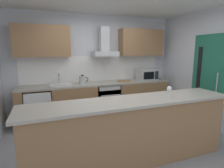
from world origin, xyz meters
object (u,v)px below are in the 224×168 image
object	(u,v)px
refrigerator	(39,107)
microwave	(147,75)
kettle	(82,80)
range_hood	(104,47)
wine_glass	(169,89)
chopping_board	(124,81)
sink	(60,84)
oven	(106,99)

from	to	relation	value
refrigerator	microwave	size ratio (longest dim) A/B	1.70
refrigerator	kettle	bearing A→B (deg)	-1.75
kettle	range_hood	world-z (taller)	range_hood
refrigerator	microwave	xyz separation A→B (m)	(2.81, -0.03, 0.62)
wine_glass	chopping_board	xyz separation A→B (m)	(0.18, 2.05, -0.21)
sink	chopping_board	xyz separation A→B (m)	(1.63, -0.03, -0.02)
refrigerator	chopping_board	bearing A→B (deg)	-0.57
refrigerator	wine_glass	size ratio (longest dim) A/B	4.78
kettle	sink	bearing A→B (deg)	175.11
range_hood	kettle	bearing A→B (deg)	-165.17
range_hood	wine_glass	size ratio (longest dim) A/B	4.05
oven	sink	size ratio (longest dim) A/B	1.60
refrigerator	microwave	world-z (taller)	microwave
range_hood	chopping_board	world-z (taller)	range_hood
oven	range_hood	xyz separation A→B (m)	(0.00, 0.13, 1.33)
microwave	wine_glass	world-z (taller)	microwave
chopping_board	microwave	bearing A→B (deg)	-0.35
microwave	chopping_board	bearing A→B (deg)	179.65
oven	sink	bearing A→B (deg)	179.45
refrigerator	kettle	distance (m)	1.17
microwave	kettle	bearing A→B (deg)	-179.81
kettle	chopping_board	distance (m)	1.11
wine_glass	chopping_board	size ratio (longest dim) A/B	0.52
sink	range_hood	distance (m)	1.43
sink	oven	bearing A→B (deg)	-0.55
sink	kettle	xyz separation A→B (m)	(0.52, -0.04, 0.08)
microwave	range_hood	bearing A→B (deg)	172.38
range_hood	wine_glass	distance (m)	2.32
kettle	chopping_board	xyz separation A→B (m)	(1.11, 0.01, -0.09)
kettle	chopping_board	bearing A→B (deg)	0.52
sink	wine_glass	xyz separation A→B (m)	(1.45, -2.08, 0.19)
oven	chopping_board	distance (m)	0.67
oven	chopping_board	size ratio (longest dim) A/B	2.35
range_hood	refrigerator	bearing A→B (deg)	-175.36
range_hood	oven	bearing A→B (deg)	-90.00
sink	wine_glass	bearing A→B (deg)	-55.23
sink	chopping_board	size ratio (longest dim) A/B	1.47
refrigerator	sink	world-z (taller)	sink
oven	sink	distance (m)	1.23
microwave	wine_glass	distance (m)	2.22
range_hood	wine_glass	world-z (taller)	range_hood
microwave	range_hood	distance (m)	1.40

